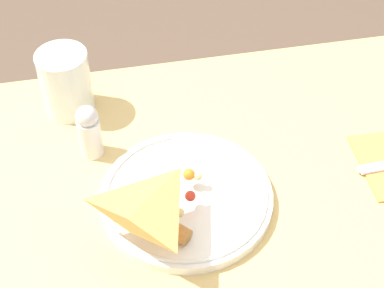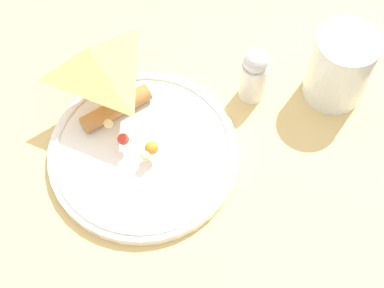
{
  "view_description": "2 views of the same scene",
  "coord_description": "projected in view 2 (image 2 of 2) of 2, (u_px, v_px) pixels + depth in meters",
  "views": [
    {
      "loc": [
        0.11,
        0.51,
        1.43
      ],
      "look_at": [
        -0.01,
        -0.08,
        0.81
      ],
      "focal_mm": 55.0,
      "sensor_mm": 36.0,
      "label": 1
    },
    {
      "loc": [
        -0.34,
        -0.16,
        1.45
      ],
      "look_at": [
        0.0,
        -0.09,
        0.82
      ],
      "focal_mm": 55.0,
      "sensor_mm": 36.0,
      "label": 2
    }
  ],
  "objects": [
    {
      "name": "plate_pizza",
      "position": [
        142.0,
        149.0,
        0.79
      ],
      "size": [
        0.26,
        0.26,
        0.05
      ],
      "color": "white",
      "rests_on": "dining_table"
    },
    {
      "name": "dining_table",
      "position": [
        132.0,
        190.0,
        0.89
      ],
      "size": [
        1.26,
        0.71,
        0.75
      ],
      "color": "#DBB770",
      "rests_on": "ground_plane"
    },
    {
      "name": "milk_glass",
      "position": [
        340.0,
        68.0,
        0.8
      ],
      "size": [
        0.09,
        0.09,
        0.11
      ],
      "color": "white",
      "rests_on": "dining_table"
    },
    {
      "name": "salt_shaker",
      "position": [
        254.0,
        75.0,
        0.8
      ],
      "size": [
        0.04,
        0.04,
        0.1
      ],
      "color": "silver",
      "rests_on": "dining_table"
    }
  ]
}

